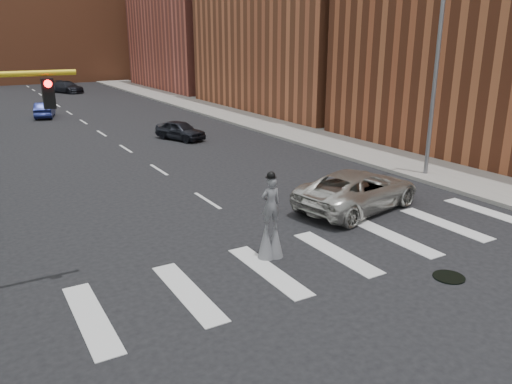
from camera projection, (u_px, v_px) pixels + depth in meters
name	position (u px, v px, depth m)	size (l,w,h in m)	color
ground_plane	(323.00, 274.00, 14.59)	(160.00, 160.00, 0.00)	black
sidewalk_right	(258.00, 120.00, 41.20)	(5.00, 90.00, 0.18)	gray
manhole	(449.00, 277.00, 14.38)	(0.90, 0.90, 0.04)	black
building_far	(209.00, 11.00, 66.75)	(16.00, 22.00, 20.00)	#AD5040
building_backdrop	(53.00, 22.00, 79.11)	(26.00, 14.00, 18.00)	#A15432
streetlight	(434.00, 76.00, 23.35)	(2.05, 0.20, 9.00)	slate
stilt_performer	(271.00, 225.00, 15.41)	(0.84, 0.56, 2.80)	#312113
suv_crossing	(358.00, 190.00, 19.99)	(2.64, 5.72, 1.59)	beige
car_near	(180.00, 130.00, 33.66)	(1.52, 3.78, 1.29)	black
car_mid	(45.00, 110.00, 43.07)	(1.40, 4.02, 1.32)	navy
car_far	(67.00, 87.00, 62.26)	(2.04, 5.02, 1.46)	black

